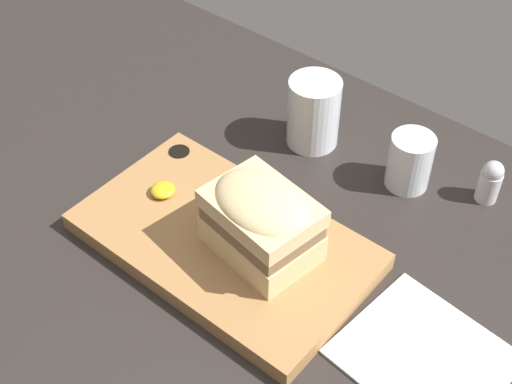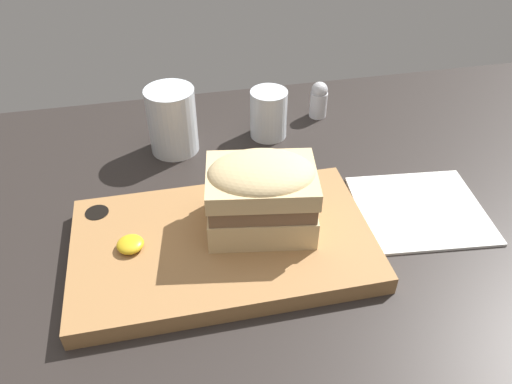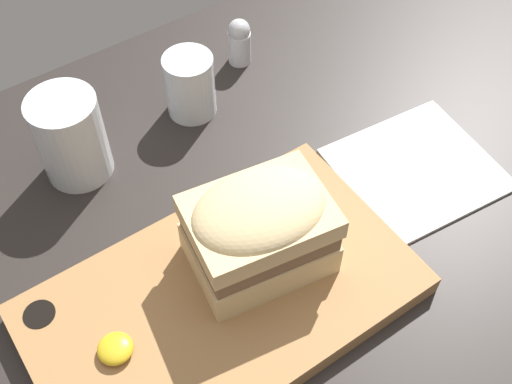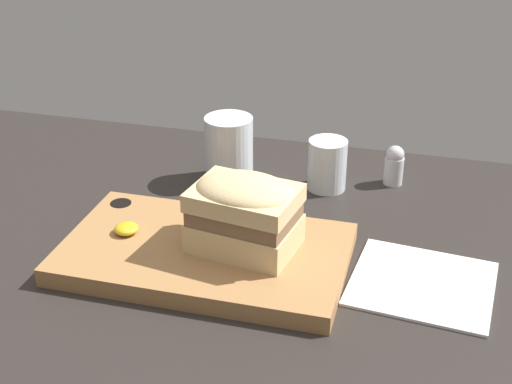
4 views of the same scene
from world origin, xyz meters
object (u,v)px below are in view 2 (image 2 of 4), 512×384
(serving_board, at_px, (222,244))
(wine_glass, at_px, (269,116))
(napkin, at_px, (420,209))
(sandwich, at_px, (261,192))
(salt_shaker, at_px, (319,99))
(water_glass, at_px, (173,124))

(serving_board, height_order, wine_glass, wine_glass)
(napkin, bearing_deg, wine_glass, 125.02)
(sandwich, relative_size, salt_shaker, 2.22)
(serving_board, relative_size, sandwich, 2.57)
(wine_glass, relative_size, salt_shaker, 1.25)
(sandwich, height_order, napkin, sandwich)
(water_glass, bearing_deg, salt_shaker, 11.57)
(sandwich, relative_size, water_glass, 1.36)
(wine_glass, xyz_separation_m, salt_shaker, (0.10, 0.04, -0.00))
(serving_board, relative_size, water_glass, 3.49)
(serving_board, height_order, water_glass, water_glass)
(wine_glass, xyz_separation_m, napkin, (0.16, -0.23, -0.03))
(serving_board, bearing_deg, napkin, 4.08)
(water_glass, relative_size, salt_shaker, 1.63)
(serving_board, relative_size, salt_shaker, 5.69)
(salt_shaker, bearing_deg, napkin, -77.16)
(serving_board, distance_m, salt_shaker, 0.37)
(salt_shaker, bearing_deg, sandwich, -120.21)
(sandwich, height_order, water_glass, sandwich)
(sandwich, distance_m, water_glass, 0.25)
(serving_board, bearing_deg, salt_shaker, 53.63)
(sandwich, bearing_deg, salt_shaker, 59.79)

